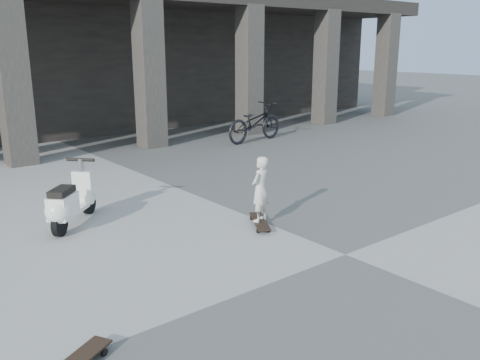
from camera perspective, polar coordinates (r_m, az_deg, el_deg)
ground at (r=7.15m, az=11.75°, el=-8.20°), size 90.00×90.00×0.00m
colonnade at (r=18.62m, az=-23.45°, el=14.46°), size 28.00×8.82×6.00m
longboard at (r=8.06m, az=2.23°, el=-4.71°), size 0.62×0.85×0.09m
child at (r=7.89m, az=2.27°, el=-1.04°), size 0.44×0.36×1.04m
scooter at (r=8.23m, az=-18.87°, el=-2.67°), size 1.13×1.10×1.01m
bicycle at (r=15.16m, az=1.65°, el=6.48°), size 2.23×1.00×1.13m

